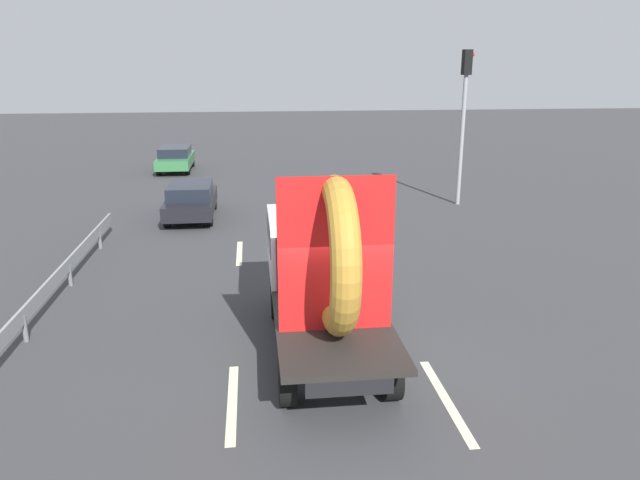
% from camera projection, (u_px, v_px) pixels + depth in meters
% --- Properties ---
extents(ground_plane, '(120.00, 120.00, 0.00)m').
position_uv_depth(ground_plane, '(346.00, 361.00, 11.02)').
color(ground_plane, '#38383A').
extents(flatbed_truck, '(2.02, 5.55, 3.65)m').
position_uv_depth(flatbed_truck, '(323.00, 262.00, 11.48)').
color(flatbed_truck, black).
rests_on(flatbed_truck, ground_plane).
extents(distant_sedan, '(1.64, 3.83, 1.25)m').
position_uv_depth(distant_sedan, '(191.00, 199.00, 21.04)').
color(distant_sedan, black).
rests_on(distant_sedan, ground_plane).
extents(traffic_light, '(0.42, 0.36, 5.81)m').
position_uv_depth(traffic_light, '(464.00, 106.00, 22.22)').
color(traffic_light, gray).
rests_on(traffic_light, ground_plane).
extents(guardrail, '(0.10, 12.42, 0.71)m').
position_uv_depth(guardrail, '(48.00, 288.00, 13.13)').
color(guardrail, gray).
rests_on(guardrail, ground_plane).
extents(lane_dash_left_near, '(0.16, 2.38, 0.01)m').
position_uv_depth(lane_dash_left_near, '(232.00, 402.00, 9.67)').
color(lane_dash_left_near, beige).
rests_on(lane_dash_left_near, ground_plane).
extents(lane_dash_left_far, '(0.16, 2.30, 0.01)m').
position_uv_depth(lane_dash_left_far, '(239.00, 253.00, 17.28)').
color(lane_dash_left_far, beige).
rests_on(lane_dash_left_far, ground_plane).
extents(lane_dash_right_near, '(0.16, 2.61, 0.01)m').
position_uv_depth(lane_dash_right_near, '(446.00, 400.00, 9.74)').
color(lane_dash_right_near, beige).
rests_on(lane_dash_right_near, ground_plane).
extents(lane_dash_right_far, '(0.16, 2.53, 0.01)m').
position_uv_depth(lane_dash_right_far, '(358.00, 250.00, 17.58)').
color(lane_dash_right_far, beige).
rests_on(lane_dash_right_far, ground_plane).
extents(oncoming_car, '(1.64, 3.82, 1.25)m').
position_uv_depth(oncoming_car, '(175.00, 158.00, 30.29)').
color(oncoming_car, black).
rests_on(oncoming_car, ground_plane).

